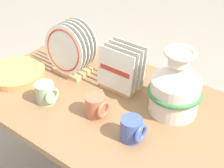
% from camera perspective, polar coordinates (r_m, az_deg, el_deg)
% --- Properties ---
extents(display_table, '(1.36, 0.80, 0.71)m').
position_cam_1_polar(display_table, '(1.53, 0.00, -5.87)').
color(display_table, olive).
rests_on(display_table, ground_plane).
extents(ceramic_vase, '(0.24, 0.24, 0.31)m').
position_cam_1_polar(ceramic_vase, '(1.38, 11.53, -0.52)').
color(ceramic_vase, silver).
rests_on(ceramic_vase, display_table).
extents(dish_rack_round_plates, '(0.26, 0.16, 0.28)m').
position_cam_1_polar(dish_rack_round_plates, '(1.64, -7.69, 6.06)').
color(dish_rack_round_plates, tan).
rests_on(dish_rack_round_plates, display_table).
extents(dish_rack_square_plates, '(0.20, 0.15, 0.23)m').
position_cam_1_polar(dish_rack_square_plates, '(1.53, 1.78, 2.21)').
color(dish_rack_square_plates, tan).
rests_on(dish_rack_square_plates, display_table).
extents(wicker_charger_stack, '(0.30, 0.30, 0.04)m').
position_cam_1_polar(wicker_charger_stack, '(1.73, -17.02, 1.94)').
color(wicker_charger_stack, tan).
rests_on(wicker_charger_stack, display_table).
extents(mug_cobalt_glaze, '(0.10, 0.09, 0.10)m').
position_cam_1_polar(mug_cobalt_glaze, '(1.27, 3.73, -8.31)').
color(mug_cobalt_glaze, '#42569E').
rests_on(mug_cobalt_glaze, display_table).
extents(mug_sage_glaze, '(0.10, 0.09, 0.10)m').
position_cam_1_polar(mug_sage_glaze, '(1.48, -11.96, -1.67)').
color(mug_sage_glaze, '#9EB28E').
rests_on(mug_sage_glaze, display_table).
extents(mug_terracotta_glaze, '(0.10, 0.09, 0.10)m').
position_cam_1_polar(mug_terracotta_glaze, '(1.38, -2.88, -4.12)').
color(mug_terracotta_glaze, '#B76647').
rests_on(mug_terracotta_glaze, display_table).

